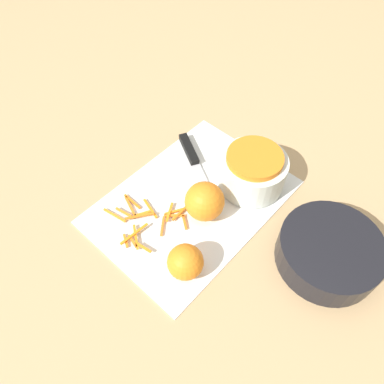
{
  "coord_description": "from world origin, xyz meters",
  "views": [
    {
      "loc": [
        0.35,
        0.32,
        0.67
      ],
      "look_at": [
        0.0,
        0.0,
        0.04
      ],
      "focal_mm": 35.0,
      "sensor_mm": 36.0,
      "label": 1
    }
  ],
  "objects_px": {
    "knife": "(193,158)",
    "bowl_dark": "(329,252)",
    "orange_left": "(185,262)",
    "orange_right": "(205,201)",
    "bowl_speckled": "(253,170)"
  },
  "relations": [
    {
      "from": "bowl_speckled",
      "to": "orange_right",
      "type": "distance_m",
      "value": 0.13
    },
    {
      "from": "bowl_speckled",
      "to": "orange_left",
      "type": "relative_size",
      "value": 2.13
    },
    {
      "from": "knife",
      "to": "orange_right",
      "type": "distance_m",
      "value": 0.16
    },
    {
      "from": "bowl_speckled",
      "to": "orange_left",
      "type": "distance_m",
      "value": 0.26
    },
    {
      "from": "bowl_dark",
      "to": "orange_left",
      "type": "bearing_deg",
      "value": -42.11
    },
    {
      "from": "knife",
      "to": "bowl_dark",
      "type": "bearing_deg",
      "value": 26.42
    },
    {
      "from": "bowl_speckled",
      "to": "orange_left",
      "type": "xyz_separation_m",
      "value": [
        0.26,
        0.04,
        -0.01
      ]
    },
    {
      "from": "bowl_speckled",
      "to": "orange_right",
      "type": "xyz_separation_m",
      "value": [
        0.13,
        -0.02,
        -0.0
      ]
    },
    {
      "from": "bowl_speckled",
      "to": "orange_left",
      "type": "height_order",
      "value": "bowl_speckled"
    },
    {
      "from": "bowl_speckled",
      "to": "knife",
      "type": "bearing_deg",
      "value": -75.49
    },
    {
      "from": "bowl_speckled",
      "to": "orange_right",
      "type": "height_order",
      "value": "bowl_speckled"
    },
    {
      "from": "knife",
      "to": "orange_left",
      "type": "distance_m",
      "value": 0.29
    },
    {
      "from": "bowl_speckled",
      "to": "bowl_dark",
      "type": "bearing_deg",
      "value": 76.98
    },
    {
      "from": "bowl_dark",
      "to": "knife",
      "type": "xyz_separation_m",
      "value": [
        -0.01,
        -0.37,
        -0.02
      ]
    },
    {
      "from": "orange_right",
      "to": "knife",
      "type": "bearing_deg",
      "value": -128.5
    }
  ]
}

